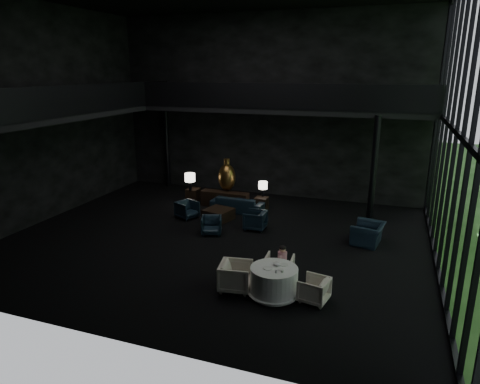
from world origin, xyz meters
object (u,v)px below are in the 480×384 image
(console, at_px, (225,199))
(side_table_right, at_px, (261,204))
(table_lamp_right, at_px, (263,186))
(bronze_urn, at_px, (227,177))
(dining_table, at_px, (274,283))
(side_table_left, at_px, (193,195))
(dining_chair_north, at_px, (279,267))
(lounge_armchair_east, at_px, (255,219))
(sofa, at_px, (238,201))
(dining_chair_west, at_px, (236,274))
(lounge_armchair_west, at_px, (187,209))
(dining_chair_east, at_px, (314,290))
(lounge_armchair_south, at_px, (211,225))
(window_armchair, at_px, (368,230))
(coffee_table, at_px, (219,214))
(table_lamp_left, at_px, (190,178))
(child, at_px, (282,255))

(console, relative_size, side_table_right, 3.73)
(side_table_right, xyz_separation_m, table_lamp_right, (0.00, 0.20, 0.72))
(bronze_urn, height_order, dining_table, bronze_urn)
(side_table_left, bearing_deg, dining_chair_north, -47.34)
(bronze_urn, bearing_deg, lounge_armchair_east, -49.65)
(sofa, height_order, dining_chair_west, sofa)
(bronze_urn, distance_m, lounge_armchair_west, 2.43)
(side_table_left, distance_m, dining_chair_east, 9.35)
(lounge_armchair_south, distance_m, dining_chair_east, 5.40)
(bronze_urn, distance_m, side_table_left, 1.86)
(window_armchair, bearing_deg, dining_chair_west, -26.00)
(window_armchair, distance_m, coffee_table, 5.63)
(side_table_left, bearing_deg, table_lamp_right, -0.10)
(lounge_armchair_south, relative_size, coffee_table, 0.68)
(side_table_right, xyz_separation_m, lounge_armchair_east, (0.42, -2.17, 0.10))
(console, distance_m, dining_chair_west, 7.14)
(dining_chair_west, bearing_deg, side_table_left, 24.31)
(side_table_right, xyz_separation_m, coffee_table, (-1.23, -1.65, -0.06))
(table_lamp_right, relative_size, lounge_armchair_west, 0.88)
(dining_table, bearing_deg, sofa, 117.65)
(window_armchair, height_order, dining_chair_east, window_armchair)
(bronze_urn, xyz_separation_m, table_lamp_left, (-1.60, -0.27, -0.12))
(side_table_left, bearing_deg, side_table_right, -3.61)
(sofa, bearing_deg, lounge_armchair_south, 90.75)
(side_table_left, bearing_deg, child, -46.54)
(side_table_right, relative_size, lounge_armchair_east, 0.74)
(side_table_right, height_order, lounge_armchair_east, lounge_armchair_east)
(bronze_urn, relative_size, window_armchair, 1.23)
(side_table_left, xyz_separation_m, side_table_right, (3.20, -0.20, -0.01))
(dining_table, relative_size, dining_chair_east, 2.21)
(dining_chair_west, distance_m, child, 1.43)
(table_lamp_left, bearing_deg, side_table_left, 90.00)
(sofa, height_order, window_armchair, window_armchair)
(bronze_urn, distance_m, window_armchair, 6.48)
(table_lamp_left, height_order, dining_chair_north, table_lamp_left)
(table_lamp_left, distance_m, child, 7.81)
(dining_table, relative_size, dining_chair_north, 1.79)
(console, xyz_separation_m, child, (3.90, -5.55, 0.39))
(console, height_order, coffee_table, console)
(bronze_urn, height_order, sofa, bronze_urn)
(coffee_table, bearing_deg, bronze_urn, 101.35)
(side_table_right, relative_size, dining_chair_west, 0.61)
(table_lamp_left, distance_m, side_table_right, 3.31)
(console, distance_m, lounge_armchair_east, 2.93)
(dining_chair_north, xyz_separation_m, dining_chair_west, (-0.93, -0.89, 0.06))
(bronze_urn, height_order, dining_chair_west, bronze_urn)
(window_armchair, bearing_deg, lounge_armchair_south, -70.94)
(side_table_right, bearing_deg, sofa, -152.32)
(bronze_urn, height_order, coffee_table, bronze_urn)
(lounge_armchair_west, distance_m, dining_chair_west, 6.01)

